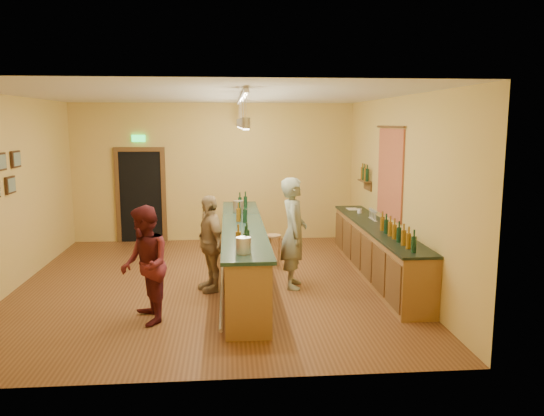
{
  "coord_description": "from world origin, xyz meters",
  "views": [
    {
      "loc": [
        0.32,
        -8.9,
        2.76
      ],
      "look_at": [
        1.08,
        0.2,
        1.28
      ],
      "focal_mm": 35.0,
      "sensor_mm": 36.0,
      "label": 1
    }
  ],
  "objects": [
    {
      "name": "back_counter",
      "position": [
        2.97,
        0.18,
        0.49
      ],
      "size": [
        0.6,
        4.55,
        1.27
      ],
      "color": "brown",
      "rests_on": "floor"
    },
    {
      "name": "tapestry",
      "position": [
        3.23,
        0.4,
        1.85
      ],
      "size": [
        0.03,
        1.4,
        1.6
      ],
      "primitive_type": "cube",
      "color": "#A62130",
      "rests_on": "wall_right"
    },
    {
      "name": "customer_a",
      "position": [
        -0.84,
        -1.72,
        0.82
      ],
      "size": [
        0.83,
        0.95,
        1.64
      ],
      "primitive_type": "imported",
      "rotation": [
        0.0,
        0.0,
        -1.26
      ],
      "color": "#59191E",
      "rests_on": "floor"
    },
    {
      "name": "bottle_shelf",
      "position": [
        3.17,
        1.9,
        1.67
      ],
      "size": [
        0.17,
        0.55,
        0.54
      ],
      "color": "#4C3117",
      "rests_on": "wall_right"
    },
    {
      "name": "bartender",
      "position": [
        1.4,
        -0.28,
        0.93
      ],
      "size": [
        0.52,
        0.73,
        1.86
      ],
      "primitive_type": "imported",
      "rotation": [
        0.0,
        0.0,
        1.45
      ],
      "color": "gray",
      "rests_on": "floor"
    },
    {
      "name": "pendant_track",
      "position": [
        0.56,
        -0.0,
        2.98
      ],
      "size": [
        0.11,
        4.6,
        0.5
      ],
      "color": "silver",
      "rests_on": "ceiling"
    },
    {
      "name": "ceiling",
      "position": [
        0.0,
        0.0,
        3.2
      ],
      "size": [
        6.5,
        7.0,
        0.02
      ],
      "primitive_type": "cube",
      "color": "silver",
      "rests_on": "wall_back"
    },
    {
      "name": "wall_back",
      "position": [
        0.0,
        3.5,
        1.6
      ],
      "size": [
        6.5,
        0.02,
        3.2
      ],
      "primitive_type": "cube",
      "color": "gold",
      "rests_on": "floor"
    },
    {
      "name": "wall_right",
      "position": [
        3.25,
        0.0,
        1.6
      ],
      "size": [
        0.02,
        7.0,
        3.2
      ],
      "primitive_type": "cube",
      "color": "gold",
      "rests_on": "floor"
    },
    {
      "name": "customer_b",
      "position": [
        0.01,
        -0.35,
        0.8
      ],
      "size": [
        0.7,
        1.01,
        1.59
      ],
      "primitive_type": "imported",
      "rotation": [
        0.0,
        0.0,
        -1.2
      ],
      "color": "#997A51",
      "rests_on": "floor"
    },
    {
      "name": "bar_stool",
      "position": [
        1.16,
        0.97,
        0.49
      ],
      "size": [
        0.31,
        0.31,
        0.63
      ],
      "rotation": [
        0.0,
        0.0,
        0.38
      ],
      "color": "#AB784D",
      "rests_on": "floor"
    },
    {
      "name": "tasting_bar",
      "position": [
        0.56,
        -0.0,
        0.61
      ],
      "size": [
        0.73,
        5.1,
        1.38
      ],
      "color": "brown",
      "rests_on": "floor"
    },
    {
      "name": "doorway",
      "position": [
        -1.7,
        3.47,
        1.13
      ],
      "size": [
        1.15,
        0.09,
        2.48
      ],
      "color": "black",
      "rests_on": "wall_back"
    },
    {
      "name": "wall_front",
      "position": [
        0.0,
        -3.5,
        1.6
      ],
      "size": [
        6.5,
        0.02,
        3.2
      ],
      "primitive_type": "cube",
      "color": "gold",
      "rests_on": "floor"
    },
    {
      "name": "wall_left",
      "position": [
        -3.25,
        0.0,
        1.6
      ],
      "size": [
        0.02,
        7.0,
        3.2
      ],
      "primitive_type": "cube",
      "color": "gold",
      "rests_on": "floor"
    },
    {
      "name": "floor",
      "position": [
        0.0,
        0.0,
        0.0
      ],
      "size": [
        7.0,
        7.0,
        0.0
      ],
      "primitive_type": "plane",
      "color": "brown",
      "rests_on": "ground"
    }
  ]
}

